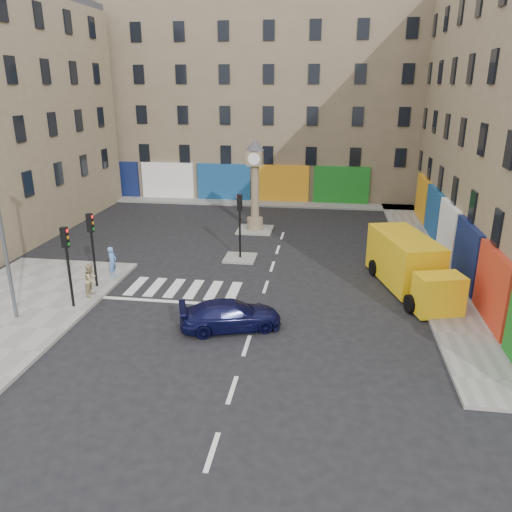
% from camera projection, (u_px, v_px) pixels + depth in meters
% --- Properties ---
extents(ground, '(120.00, 120.00, 0.00)m').
position_uv_depth(ground, '(254.00, 323.00, 21.33)').
color(ground, black).
rests_on(ground, ground).
extents(sidewalk_right, '(2.60, 30.00, 0.15)m').
position_uv_depth(sidewalk_right, '(424.00, 255.00, 29.49)').
color(sidewalk_right, gray).
rests_on(sidewalk_right, ground).
extents(sidewalk_far, '(32.00, 2.40, 0.15)m').
position_uv_depth(sidewalk_far, '(246.00, 202.00, 42.60)').
color(sidewalk_far, gray).
rests_on(sidewalk_far, ground).
extents(island_near, '(1.80, 1.80, 0.12)m').
position_uv_depth(island_near, '(240.00, 258.00, 29.06)').
color(island_near, gray).
rests_on(island_near, ground).
extents(island_far, '(2.40, 2.40, 0.12)m').
position_uv_depth(island_far, '(255.00, 230.00, 34.67)').
color(island_far, gray).
rests_on(island_far, ground).
extents(building_far, '(32.00, 10.00, 17.00)m').
position_uv_depth(building_far, '(255.00, 97.00, 45.27)').
color(building_far, '#7E6A54').
rests_on(building_far, ground).
extents(traffic_light_left_near, '(0.28, 0.22, 3.70)m').
position_uv_depth(traffic_light_left_near, '(67.00, 254.00, 21.77)').
color(traffic_light_left_near, black).
rests_on(traffic_light_left_near, sidewalk_left).
extents(traffic_light_left_far, '(0.28, 0.22, 3.70)m').
position_uv_depth(traffic_light_left_far, '(92.00, 238.00, 24.02)').
color(traffic_light_left_far, black).
rests_on(traffic_light_left_far, sidewalk_left).
extents(traffic_light_island, '(0.28, 0.22, 3.70)m').
position_uv_depth(traffic_light_island, '(240.00, 216.00, 28.23)').
color(traffic_light_island, black).
rests_on(traffic_light_island, island_near).
extents(clock_pillar, '(1.20, 1.20, 6.10)m').
position_uv_depth(clock_pillar, '(255.00, 180.00, 33.52)').
color(clock_pillar, '#877558').
rests_on(clock_pillar, island_far).
extents(navy_sedan, '(4.52, 2.97, 1.22)m').
position_uv_depth(navy_sedan, '(231.00, 315.00, 20.65)').
color(navy_sedan, black).
rests_on(navy_sedan, ground).
extents(yellow_van, '(3.85, 7.25, 2.53)m').
position_uv_depth(yellow_van, '(409.00, 265.00, 24.50)').
color(yellow_van, yellow).
rests_on(yellow_van, ground).
extents(pedestrian_blue, '(0.40, 0.59, 1.61)m').
position_uv_depth(pedestrian_blue, '(112.00, 262.00, 25.79)').
color(pedestrian_blue, '#5B88D1').
rests_on(pedestrian_blue, sidewalk_left).
extents(pedestrian_tan, '(0.59, 0.76, 1.57)m').
position_uv_depth(pedestrian_tan, '(91.00, 280.00, 23.49)').
color(pedestrian_tan, tan).
rests_on(pedestrian_tan, sidewalk_left).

